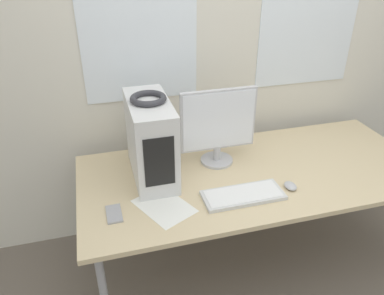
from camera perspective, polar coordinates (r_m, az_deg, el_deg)
wall_back at (r=2.45m, az=5.29°, el=16.71°), size 8.00×0.07×2.70m
desk at (r=2.23m, az=9.60°, el=-4.38°), size 2.02×0.89×0.70m
pc_tower at (r=2.04m, az=-6.30°, el=1.19°), size 0.22×0.49×0.45m
headphones at (r=1.94m, az=-6.69°, el=7.45°), size 0.19×0.19×0.03m
monitor_main at (r=2.15m, az=3.99°, el=3.40°), size 0.45×0.19×0.46m
keyboard at (r=1.98m, az=7.79°, el=-7.19°), size 0.43×0.17×0.02m
mouse at (r=2.09m, az=14.76°, el=-5.68°), size 0.06×0.08×0.03m
cell_phone at (r=1.89m, az=-11.80°, el=-9.86°), size 0.08×0.14×0.01m
paper_sheet_left at (r=1.91m, az=-4.29°, el=-8.88°), size 0.32×0.36×0.00m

